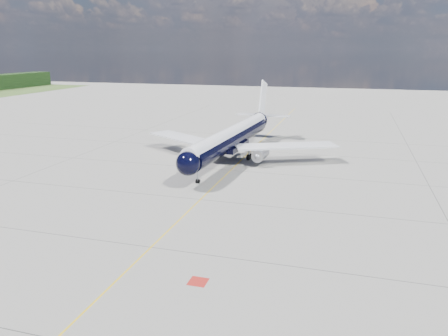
# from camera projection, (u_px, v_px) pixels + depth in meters

# --- Properties ---
(ground) EXTENTS (320.00, 320.00, 0.00)m
(ground) POSITION_uv_depth(u_px,v_px,m) (238.00, 163.00, 76.18)
(ground) COLOR gray
(ground) RESTS_ON ground
(taxiway_centerline) EXTENTS (0.16, 160.00, 0.01)m
(taxiway_centerline) POSITION_uv_depth(u_px,v_px,m) (231.00, 170.00, 71.55)
(taxiway_centerline) COLOR yellow
(taxiway_centerline) RESTS_ON ground
(red_marking) EXTENTS (1.60, 1.60, 0.01)m
(red_marking) POSITION_uv_depth(u_px,v_px,m) (198.00, 282.00, 37.30)
(red_marking) COLOR maroon
(red_marking) RESTS_ON ground
(main_airliner) EXTENTS (36.68, 44.73, 12.92)m
(main_airliner) POSITION_uv_depth(u_px,v_px,m) (233.00, 137.00, 78.36)
(main_airliner) COLOR black
(main_airliner) RESTS_ON ground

